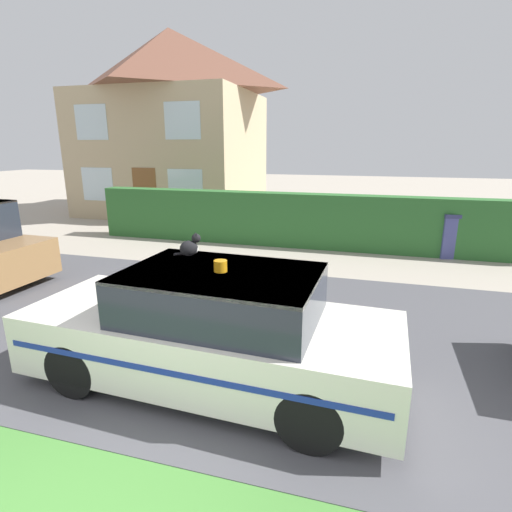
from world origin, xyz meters
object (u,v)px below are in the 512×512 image
Objects in this scene: wheelie_bin at (449,235)px; police_car at (212,331)px; house_left at (173,122)px; cat at (190,247)px.

police_car is at bearing -130.68° from wheelie_bin.
house_left is 12.35m from wheelie_bin.
house_left is at bearing -59.10° from police_car.
police_car is at bearing -56.26° from cat.
cat is (-0.27, 0.09, 1.02)m from police_car.
wheelie_bin is at bearing 21.71° from cat.
house_left is 6.40× the size of wheelie_bin.
cat is at bearing -62.34° from house_left.
police_car is 14.66m from house_left.
wheelie_bin is at bearing -115.27° from police_car.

